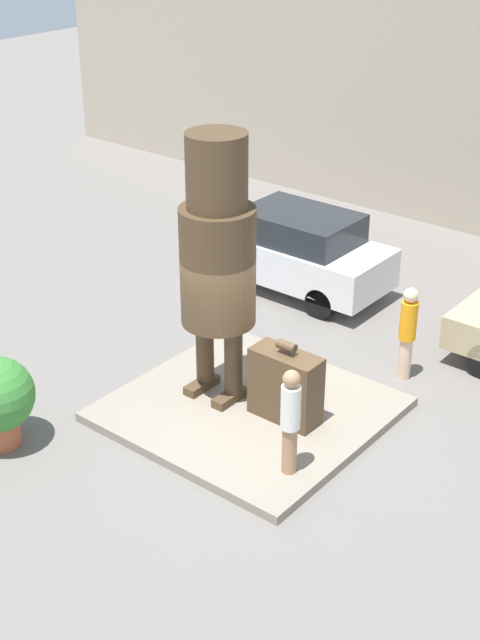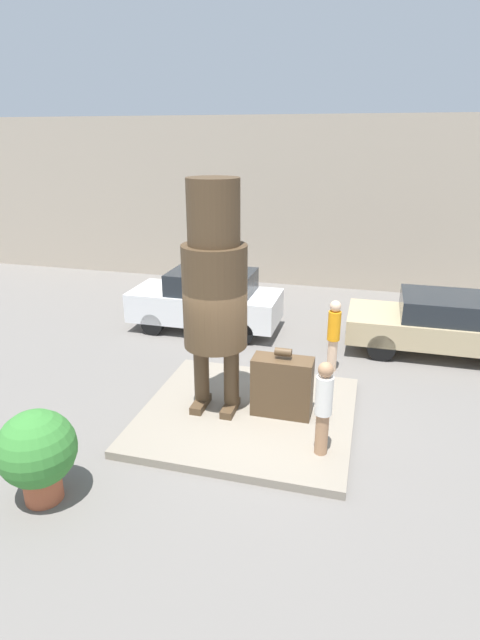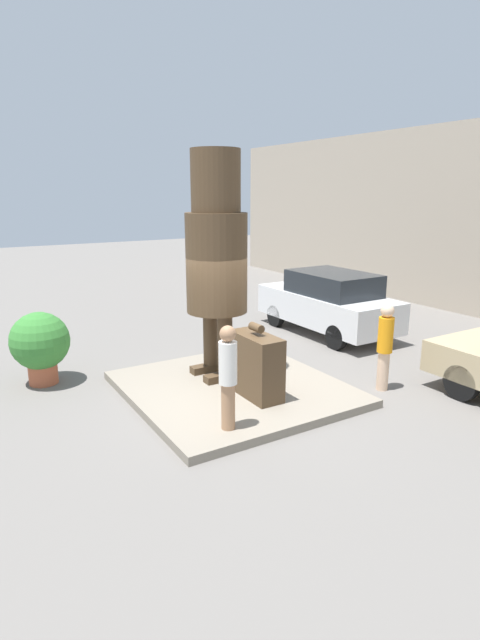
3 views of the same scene
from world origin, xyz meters
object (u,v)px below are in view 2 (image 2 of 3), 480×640
parked_car_white (207,300)px  worker_hivis (334,333)px  planter_pot (37,452)px  statue_figure (215,282)px  tourist (324,405)px  parked_car_tan (446,323)px  giant_suitcase (282,386)px

parked_car_white → worker_hivis: (3.58, -1.73, 0.06)m
planter_pot → statue_figure: bearing=59.6°
tourist → parked_car_tan: (2.43, 5.21, -0.26)m
statue_figure → giant_suitcase: size_ratio=3.22×
giant_suitcase → tourist: 1.41m
statue_figure → parked_car_tan: (4.53, 4.23, -1.87)m
parked_car_white → giant_suitcase: bearing=124.6°
statue_figure → giant_suitcase: (1.25, 0.09, -1.94)m
statue_figure → planter_pot: statue_figure is taller
parked_car_white → tourist: bearing=125.5°
tourist → worker_hivis: tourist is taller
parked_car_tan → worker_hivis: worker_hivis is taller
parked_car_white → parked_car_tan: bearing=179.9°
giant_suitcase → parked_car_tan: giant_suitcase is taller
statue_figure → worker_hivis: 3.63m
tourist → parked_car_white: tourist is taller
statue_figure → planter_pot: size_ratio=2.97×
worker_hivis → statue_figure: bearing=-128.1°
parked_car_white → statue_figure: bearing=110.8°
statue_figure → giant_suitcase: 2.31m
parked_car_white → worker_hivis: 3.98m
parked_car_white → worker_hivis: size_ratio=2.41×
parked_car_white → parked_car_tan: parked_car_white is taller
tourist → parked_car_white: bearing=125.5°
worker_hivis → planter_pot: bearing=-124.1°
planter_pot → worker_hivis: bearing=55.9°
parked_car_tan → worker_hivis: 3.09m
planter_pot → worker_hivis: 6.64m
statue_figure → worker_hivis: statue_figure is taller
statue_figure → parked_car_white: bearing=110.8°
parked_car_tan → planter_pot: size_ratio=3.14×
giant_suitcase → statue_figure: bearing=-176.0°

